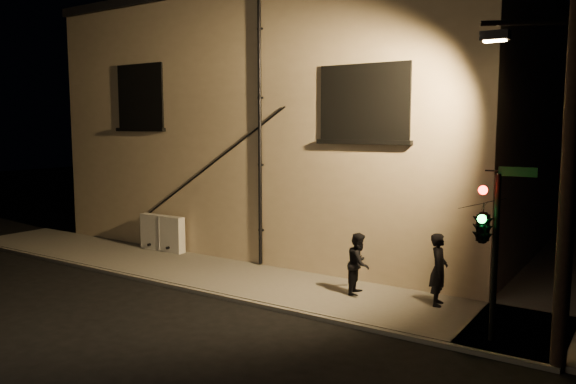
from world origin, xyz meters
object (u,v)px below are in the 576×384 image
Objects in this scene: utility_cabinet at (162,233)px; traffic_signal at (484,224)px; streetlamp_pole at (563,170)px; pedestrian_a at (439,269)px; pedestrian_b at (359,263)px.

traffic_signal reaches higher than utility_cabinet.
traffic_signal is (11.27, -2.29, 1.73)m from utility_cabinet.
streetlamp_pole reaches higher than utility_cabinet.
pedestrian_a is 1.11× the size of pedestrian_b.
pedestrian_b is at bearing 82.88° from pedestrian_a.
pedestrian_a is 2.67m from traffic_signal.
utility_cabinet is 1.18× the size of pedestrian_b.
traffic_signal is at bearing 168.14° from streetlamp_pole.
pedestrian_a is at bearing 129.82° from traffic_signal.
pedestrian_a is 0.50× the size of traffic_signal.
streetlamp_pole is at bearing -138.84° from pedestrian_a.
utility_cabinet is 13.21m from streetlamp_pole.
utility_cabinet is at bearing 73.41° from pedestrian_a.
pedestrian_a reaches higher than utility_cabinet.
pedestrian_b is at bearing 156.31° from traffic_signal.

